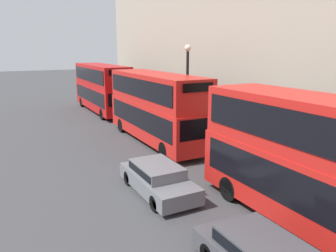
# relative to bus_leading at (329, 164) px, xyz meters

# --- Properties ---
(bus_leading) EXTENTS (2.59, 10.12, 4.54)m
(bus_leading) POSITION_rel_bus_leading_xyz_m (0.00, 0.00, 0.00)
(bus_leading) COLOR red
(bus_leading) RESTS_ON ground
(bus_second_in_queue) EXTENTS (2.59, 10.17, 4.51)m
(bus_second_in_queue) POSITION_rel_bus_leading_xyz_m (0.00, 12.72, -0.02)
(bus_second_in_queue) COLOR red
(bus_second_in_queue) RESTS_ON ground
(bus_third_in_queue) EXTENTS (2.59, 10.69, 4.55)m
(bus_third_in_queue) POSITION_rel_bus_leading_xyz_m (0.00, 24.80, 0.00)
(bus_third_in_queue) COLOR red
(bus_third_in_queue) RESTS_ON ground
(car_hatchback) EXTENTS (1.85, 4.43, 1.28)m
(car_hatchback) POSITION_rel_bus_leading_xyz_m (-3.40, 5.47, -1.82)
(car_hatchback) COLOR slate
(car_hatchback) RESTS_ON ground
(street_lamp) EXTENTS (0.44, 0.44, 6.32)m
(street_lamp) POSITION_rel_bus_leading_xyz_m (2.05, 12.14, 1.41)
(street_lamp) COLOR black
(street_lamp) RESTS_ON ground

